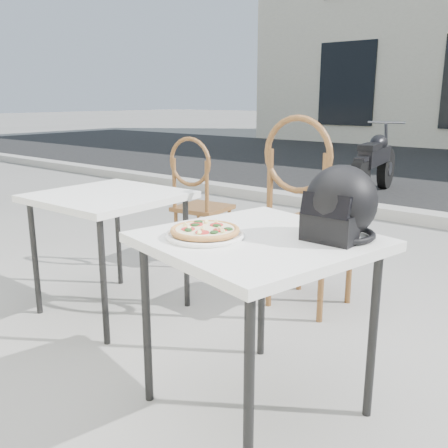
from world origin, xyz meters
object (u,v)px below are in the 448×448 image
Objects in this scene: cafe_chair_main at (305,205)px; cafe_chair_side at (197,194)px; pizza at (205,230)px; cafe_table_side at (109,204)px; motorcycle at (375,164)px; helmet at (340,206)px; cafe_table_main at (258,253)px; plate at (205,235)px.

cafe_chair_main is 1.10m from cafe_chair_side.
pizza is 1.15m from cafe_table_side.
cafe_table_side is 0.41× the size of motorcycle.
cafe_table_side is at bearing 95.55° from cafe_chair_side.
cafe_table_main is at bearing -143.32° from helmet.
cafe_chair_side is 3.41m from motorcycle.
cafe_chair_main reaches higher than motorcycle.
motorcycle is (-1.32, 4.78, -0.32)m from plate.
plate is at bearing -104.31° from pizza.
cafe_chair_main reaches higher than cafe_table_main.
plate is 1.15m from cafe_table_side.
plate is at bearing 101.67° from cafe_chair_main.
pizza is 1.14m from cafe_chair_main.
cafe_table_main is at bearing -12.17° from cafe_table_side.
cafe_table_side is (-1.46, 0.09, -0.20)m from helmet.
plate is 1.41× the size of helmet.
cafe_table_main is 0.21m from plate.
helmet is 4.81m from motorcycle.
cafe_table_side is 0.78× the size of cafe_chair_side.
cafe_table_side is (-1.22, 0.26, -0.02)m from cafe_table_main.
pizza is 0.14× the size of motorcycle.
cafe_chair_main is 1.12m from cafe_table_side.
cafe_chair_side is 0.52× the size of motorcycle.
motorcycle is at bearing 111.50° from helmet.
cafe_table_main is 0.80× the size of cafe_chair_main.
helmet is at bearing 38.84° from pizza.
helmet is at bearing 127.46° from cafe_chair_main.
cafe_chair_main is at bearing 159.93° from cafe_chair_side.
motorcycle reaches higher than pizza.
cafe_chair_side is at bearing 132.96° from plate.
helmet is (0.24, 0.17, 0.18)m from cafe_table_main.
motorcycle is (-0.04, 3.41, -0.13)m from cafe_chair_side.
pizza reaches higher than plate.
cafe_table_main is 1.25m from cafe_table_side.
cafe_table_main is 0.49× the size of motorcycle.
cafe_chair_side reaches higher than cafe_table_main.
pizza reaches higher than cafe_table_main.
cafe_table_main is 3.39× the size of pizza.
helmet reaches higher than plate.
plate is at bearing -140.50° from helmet.
plate is 0.41× the size of cafe_chair_side.
plate is 0.52× the size of cafe_table_side.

